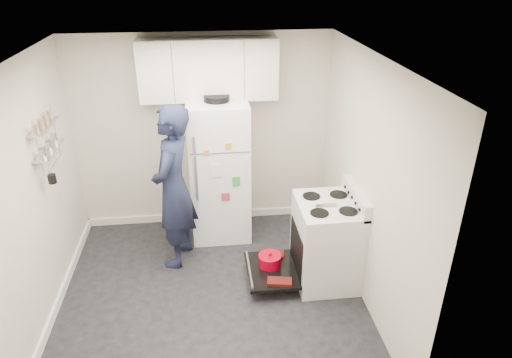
{
  "coord_description": "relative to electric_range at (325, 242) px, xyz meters",
  "views": [
    {
      "loc": [
        0.02,
        -3.89,
        3.29
      ],
      "look_at": [
        0.56,
        0.63,
        1.05
      ],
      "focal_mm": 32.0,
      "sensor_mm": 36.0,
      "label": 1
    }
  ],
  "objects": [
    {
      "name": "electric_range",
      "position": [
        0.0,
        0.0,
        0.0
      ],
      "size": [
        0.66,
        0.76,
        1.1
      ],
      "color": "silver",
      "rests_on": "ground"
    },
    {
      "name": "open_oven_door",
      "position": [
        -0.59,
        0.02,
        -0.29
      ],
      "size": [
        0.55,
        0.7,
        0.21
      ],
      "color": "black",
      "rests_on": "ground"
    },
    {
      "name": "room",
      "position": [
        -1.29,
        -0.12,
        0.74
      ],
      "size": [
        3.21,
        3.21,
        2.51
      ],
      "color": "black",
      "rests_on": "ground"
    },
    {
      "name": "upper_cabinets",
      "position": [
        -1.16,
        1.28,
        1.63
      ],
      "size": [
        1.6,
        0.33,
        0.7
      ],
      "primitive_type": "cube",
      "color": "silver",
      "rests_on": "room"
    },
    {
      "name": "person",
      "position": [
        -1.62,
        0.55,
        0.49
      ],
      "size": [
        0.63,
        0.8,
        1.91
      ],
      "primitive_type": "imported",
      "rotation": [
        0.0,
        0.0,
        -1.85
      ],
      "color": "#181D35",
      "rests_on": "ground"
    },
    {
      "name": "refrigerator",
      "position": [
        -1.09,
        1.1,
        0.42
      ],
      "size": [
        0.72,
        0.74,
        1.84
      ],
      "color": "white",
      "rests_on": "ground"
    },
    {
      "name": "wall_shelf_rack",
      "position": [
        -2.78,
        0.34,
        1.21
      ],
      "size": [
        0.14,
        0.6,
        0.61
      ],
      "color": "#B2B2B7",
      "rests_on": "room"
    }
  ]
}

